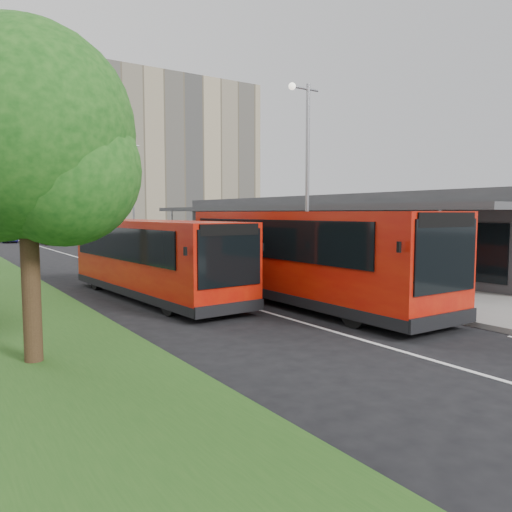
# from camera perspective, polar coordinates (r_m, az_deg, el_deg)

# --- Properties ---
(ground) EXTENTS (120.00, 120.00, 0.00)m
(ground) POSITION_cam_1_polar(r_m,az_deg,el_deg) (16.50, -1.12, -5.78)
(ground) COLOR black
(ground) RESTS_ON ground
(pavement) EXTENTS (5.00, 80.00, 0.15)m
(pavement) POSITION_cam_1_polar(r_m,az_deg,el_deg) (36.87, -10.03, 0.24)
(pavement) COLOR slate
(pavement) RESTS_ON ground
(lane_centre_line) EXTENTS (0.12, 70.00, 0.01)m
(lane_centre_line) POSITION_cam_1_polar(r_m,az_deg,el_deg) (30.12, -16.67, -1.08)
(lane_centre_line) COLOR silver
(lane_centre_line) RESTS_ON ground
(kerb_dashes) EXTENTS (0.12, 56.00, 0.01)m
(kerb_dashes) POSITION_cam_1_polar(r_m,az_deg,el_deg) (34.95, -13.42, -0.19)
(kerb_dashes) COLOR silver
(kerb_dashes) RESTS_ON ground
(office_block) EXTENTS (22.00, 12.00, 18.00)m
(office_block) POSITION_cam_1_polar(r_m,az_deg,el_deg) (60.42, -11.62, 10.52)
(office_block) COLOR tan
(office_block) RESTS_ON ground
(station_building) EXTENTS (7.70, 26.00, 4.00)m
(station_building) POSITION_cam_1_polar(r_m,az_deg,el_deg) (29.22, 8.43, 2.90)
(station_building) COLOR #333336
(station_building) RESTS_ON ground
(tree_near) EXTENTS (4.27, 4.27, 6.78)m
(tree_near) POSITION_cam_1_polar(r_m,az_deg,el_deg) (10.93, -24.96, 11.32)
(tree_near) COLOR #352315
(tree_near) RESTS_ON ground
(lamp_post_near) EXTENTS (1.44, 0.28, 8.00)m
(lamp_post_near) POSITION_cam_1_polar(r_m,az_deg,el_deg) (20.32, 5.71, 9.58)
(lamp_post_near) COLOR gray
(lamp_post_near) RESTS_ON pavement
(lamp_post_far) EXTENTS (1.44, 0.28, 8.00)m
(lamp_post_far) POSITION_cam_1_polar(r_m,az_deg,el_deg) (37.94, -13.99, 7.32)
(lamp_post_far) COLOR gray
(lamp_post_far) RESTS_ON pavement
(bus_main) EXTENTS (2.99, 11.02, 3.12)m
(bus_main) POSITION_cam_1_polar(r_m,az_deg,el_deg) (16.85, 5.54, -0.09)
(bus_main) COLOR #B71E09
(bus_main) RESTS_ON ground
(bus_second) EXTENTS (3.08, 10.00, 2.79)m
(bus_second) POSITION_cam_1_polar(r_m,az_deg,el_deg) (18.29, -11.60, -0.29)
(bus_second) COLOR #B71E09
(bus_second) RESTS_ON ground
(litter_bin) EXTENTS (0.61, 0.61, 1.02)m
(litter_bin) POSITION_cam_1_polar(r_m,az_deg,el_deg) (27.24, -2.77, -0.12)
(litter_bin) COLOR #3A2517
(litter_bin) RESTS_ON pavement
(bollard) EXTENTS (0.22, 0.22, 1.10)m
(bollard) POSITION_cam_1_polar(r_m,az_deg,el_deg) (35.75, -10.87, 1.08)
(bollard) COLOR yellow
(bollard) RESTS_ON pavement
(car_near) EXTENTS (1.74, 4.04, 1.36)m
(car_near) POSITION_cam_1_polar(r_m,az_deg,el_deg) (52.22, -22.37, 1.98)
(car_near) COLOR maroon
(car_near) RESTS_ON ground
(car_far) EXTENTS (1.53, 4.07, 1.33)m
(car_far) POSITION_cam_1_polar(r_m,az_deg,el_deg) (57.45, -26.44, 2.06)
(car_far) COLOR navy
(car_far) RESTS_ON ground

